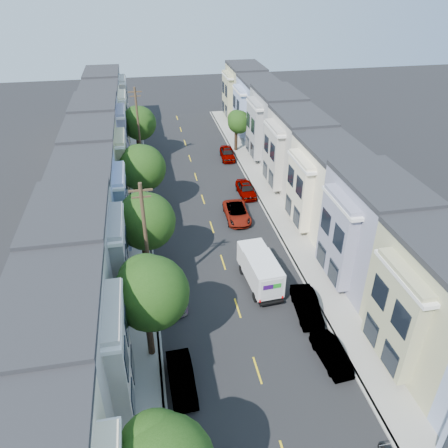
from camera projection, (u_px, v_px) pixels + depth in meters
name	position (u px, v px, depth m)	size (l,w,h in m)	color
ground	(238.00, 308.00, 33.14)	(160.00, 160.00, 0.00)	black
road_slab	(207.00, 213.00, 45.76)	(12.00, 70.00, 0.02)	black
curb_left	(149.00, 217.00, 44.76)	(0.30, 70.00, 0.15)	gray
curb_right	(263.00, 207.00, 46.70)	(0.30, 70.00, 0.15)	gray
sidewalk_left	(136.00, 219.00, 44.55)	(2.60, 70.00, 0.15)	gray
sidewalk_right	(275.00, 206.00, 46.90)	(2.60, 70.00, 0.15)	gray
centerline	(207.00, 213.00, 45.77)	(0.12, 70.00, 0.01)	gold
townhouse_row_left	(98.00, 223.00, 43.99)	(5.00, 70.00, 8.50)	#F3E7C2
townhouse_row_right	(308.00, 203.00, 47.55)	(5.00, 70.00, 8.50)	#F3E7C2
tree_b	(150.00, 294.00, 26.68)	(4.70, 4.70, 7.54)	black
tree_c	(145.00, 222.00, 34.86)	(4.70, 4.70, 7.13)	black
tree_d	(142.00, 168.00, 43.61)	(4.70, 4.70, 7.23)	black
tree_e	(138.00, 123.00, 55.92)	(4.34, 4.34, 7.00)	black
tree_far_r	(238.00, 122.00, 58.67)	(3.10, 3.10, 5.64)	black
utility_pole_near	(147.00, 246.00, 31.16)	(1.60, 0.26, 10.00)	#42301E
utility_pole_far	(139.00, 129.00, 53.05)	(1.60, 0.26, 10.00)	#42301E
fedex_truck	(260.00, 269.00, 34.85)	(2.18, 5.66, 2.72)	silver
lead_sedan	(237.00, 213.00, 44.29)	(2.33, 5.04, 1.40)	black
parked_left_b	(181.00, 378.00, 26.69)	(1.49, 4.23, 1.41)	#15133E
parked_left_c	(170.00, 291.00, 33.72)	(2.09, 4.98, 1.49)	gray
parked_left_d	(161.00, 218.00, 43.49)	(1.93, 4.59, 1.38)	#45060B
parked_right_a	(331.00, 354.00, 28.42)	(1.35, 3.83, 1.28)	slate
parked_right_b	(307.00, 306.00, 32.29)	(1.54, 4.38, 1.46)	white
parked_right_c	(246.00, 189.00, 48.83)	(1.74, 4.54, 1.47)	black
parked_right_d	(227.00, 153.00, 57.91)	(1.77, 4.61, 1.50)	black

